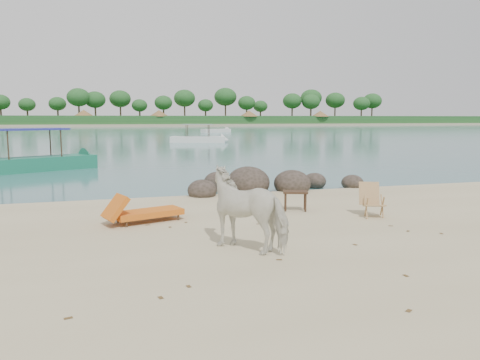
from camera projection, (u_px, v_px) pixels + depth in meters
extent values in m
plane|color=#345F68|center=(117.00, 130.00, 94.37)|extent=(400.00, 400.00, 0.00)
cube|color=tan|center=(110.00, 125.00, 170.43)|extent=(420.00, 90.00, 1.40)
cube|color=#1E4C1E|center=(112.00, 120.00, 136.90)|extent=(420.00, 18.00, 2.40)
ellipsoid|color=#2E281E|center=(202.00, 191.00, 14.32)|extent=(0.90, 0.99, 0.68)
ellipsoid|color=#2E281E|center=(248.00, 183.00, 15.45)|extent=(1.41, 1.55, 1.06)
ellipsoid|color=#2E281E|center=(292.00, 184.00, 15.47)|extent=(1.20, 1.32, 0.90)
ellipsoid|color=#2E281E|center=(315.00, 182.00, 16.58)|extent=(0.79, 0.87, 0.59)
ellipsoid|color=#2E281E|center=(352.00, 184.00, 16.22)|extent=(0.75, 0.82, 0.56)
ellipsoid|color=#2E281E|center=(218.00, 183.00, 16.19)|extent=(0.94, 1.04, 0.71)
ellipsoid|color=#2E281E|center=(259.00, 182.00, 16.84)|extent=(0.57, 0.63, 0.43)
imported|color=white|center=(250.00, 210.00, 8.50)|extent=(1.76, 1.84, 1.48)
plane|color=brown|center=(279.00, 261.00, 7.83)|extent=(0.13, 0.13, 0.00)
plane|color=brown|center=(189.00, 288.00, 6.60)|extent=(0.11, 0.11, 0.00)
plane|color=brown|center=(406.00, 277.00, 7.04)|extent=(0.11, 0.11, 0.00)
plane|color=brown|center=(148.00, 226.00, 10.38)|extent=(0.12, 0.12, 0.00)
plane|color=brown|center=(408.00, 232.00, 9.82)|extent=(0.14, 0.14, 0.00)
plane|color=brown|center=(170.00, 228.00, 10.18)|extent=(0.11, 0.11, 0.00)
plane|color=brown|center=(68.00, 320.00, 5.55)|extent=(0.12, 0.12, 0.00)
plane|color=brown|center=(258.00, 225.00, 10.49)|extent=(0.13, 0.13, 0.00)
plane|color=brown|center=(391.00, 227.00, 10.30)|extent=(0.14, 0.14, 0.00)
plane|color=brown|center=(161.00, 300.00, 6.18)|extent=(0.12, 0.12, 0.00)
plane|color=brown|center=(441.00, 235.00, 9.61)|extent=(0.13, 0.13, 0.00)
plane|color=brown|center=(409.00, 313.00, 5.76)|extent=(0.14, 0.14, 0.00)
plane|color=brown|center=(186.00, 224.00, 10.63)|extent=(0.11, 0.11, 0.00)
plane|color=brown|center=(355.00, 246.00, 8.77)|extent=(0.12, 0.12, 0.00)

